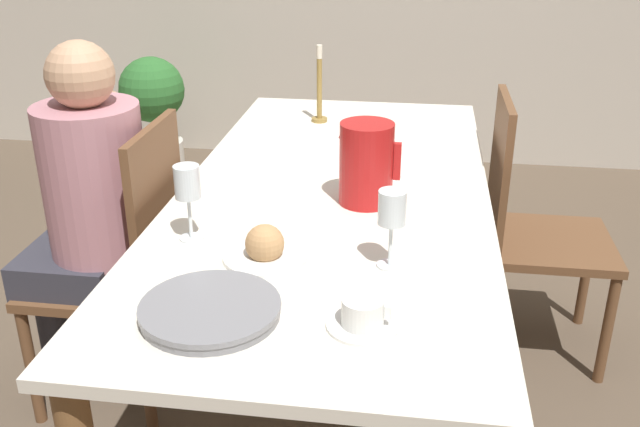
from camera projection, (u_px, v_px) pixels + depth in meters
The scene contains 14 objects.
ground_plane at pixel (332, 389), 2.40m from camera, with size 20.00×20.00×0.00m, color brown.
dining_table at pixel (334, 216), 2.14m from camera, with size 0.90×1.97×0.73m.
chair_person_side at pixel (126, 263), 2.20m from camera, with size 0.42×0.42×0.93m.
chair_opposite at pixel (529, 225), 2.45m from camera, with size 0.42×0.42×0.93m.
person_seated at pixel (87, 202), 2.12m from camera, with size 0.39×0.41×1.17m.
red_pitcher at pixel (366, 163), 1.96m from camera, with size 0.17×0.15×0.23m.
wine_glass_water at pixel (187, 186), 1.74m from camera, with size 0.06×0.06×0.20m.
wine_glass_juice at pixel (392, 212), 1.61m from camera, with size 0.06×0.06×0.19m.
teacup_near_person at pixel (363, 315), 1.42m from camera, with size 0.15×0.15×0.06m.
teacup_across at pixel (378, 168), 2.19m from camera, with size 0.15×0.15×0.06m.
serving_tray at pixel (210, 310), 1.46m from camera, with size 0.29×0.29×0.03m.
bread_plate at pixel (265, 249), 1.68m from camera, with size 0.20×0.20×0.09m.
candlestick_tall at pixel (319, 93), 2.69m from camera, with size 0.06×0.06×0.29m.
potted_plant at pixel (153, 109), 4.10m from camera, with size 0.37×0.37×0.70m.
Camera 1 is at (0.24, -1.94, 1.52)m, focal length 40.00 mm.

